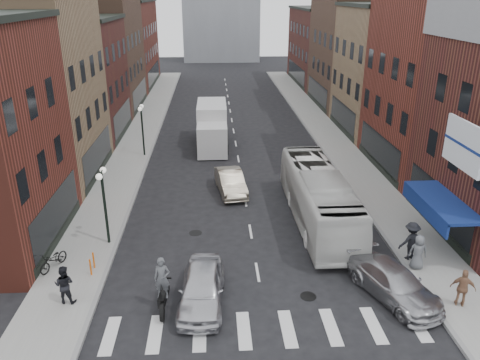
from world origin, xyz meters
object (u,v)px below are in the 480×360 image
object	(u,v)px
billboard_sign	(465,147)
sedan_left_near	(202,288)
streetlamp_far	(142,121)
ped_right_b	(463,288)
ped_right_c	(418,252)
transit_bus	(318,197)
streetlamp_near	(103,193)
ped_left_solo	(64,284)
box_truck	(212,126)
curb_car	(394,283)
bike_rack	(92,264)
motorcycle_rider	(163,285)
parked_bicycle	(54,260)
sedan_left_far	(231,182)
ped_right_a	(411,241)

from	to	relation	value
billboard_sign	sedan_left_near	xyz separation A→B (m)	(-11.11, -1.70, -5.37)
streetlamp_far	sedan_left_near	size ratio (longest dim) A/B	0.91
ped_right_b	ped_right_c	distance (m)	2.93
ped_right_c	transit_bus	bearing A→B (deg)	-45.21
streetlamp_near	ped_right_b	distance (m)	16.75
ped_right_b	ped_left_solo	bearing A→B (deg)	19.35
box_truck	curb_car	size ratio (longest dim) A/B	1.67
sedan_left_near	box_truck	bearing A→B (deg)	92.39
bike_rack	motorcycle_rider	distance (m)	4.49
bike_rack	parked_bicycle	size ratio (longest dim) A/B	0.47
ped_right_b	billboard_sign	bearing A→B (deg)	-77.62
transit_bus	sedan_left_far	distance (m)	6.54
ped_left_solo	curb_car	bearing A→B (deg)	-174.27
motorcycle_rider	sedan_left_near	size ratio (longest dim) A/B	0.53
bike_rack	ped_right_b	size ratio (longest dim) A/B	0.48
motorcycle_rider	sedan_left_far	size ratio (longest dim) A/B	0.54
sedan_left_far	ped_right_a	size ratio (longest dim) A/B	2.29
box_truck	ped_right_c	bearing A→B (deg)	-64.20
ped_right_b	transit_bus	bearing A→B (deg)	-39.20
motorcycle_rider	ped_right_c	distance (m)	11.69
streetlamp_far	box_truck	world-z (taller)	streetlamp_far
billboard_sign	streetlamp_near	xyz separation A→B (m)	(-15.99, 3.50, -3.22)
sedan_left_far	ped_left_solo	bearing A→B (deg)	-130.47
streetlamp_far	bike_rack	world-z (taller)	streetlamp_far
ped_right_b	bike_rack	bearing A→B (deg)	11.11
streetlamp_near	ped_left_solo	distance (m)	5.37
box_truck	curb_car	distance (m)	23.01
billboard_sign	box_truck	xyz separation A→B (m)	(-10.59, 19.97, -4.43)
ped_right_c	sedan_left_far	bearing A→B (deg)	-38.65
bike_rack	sedan_left_far	size ratio (longest dim) A/B	0.18
box_truck	ped_left_solo	world-z (taller)	box_truck
billboard_sign	ped_right_b	world-z (taller)	billboard_sign
motorcycle_rider	ped_right_b	bearing A→B (deg)	1.45
box_truck	sedan_left_near	world-z (taller)	box_truck
billboard_sign	streetlamp_far	size ratio (longest dim) A/B	0.90
streetlamp_near	sedan_left_far	bearing A→B (deg)	44.64
box_truck	sedan_left_far	bearing A→B (deg)	-83.16
box_truck	sedan_left_near	size ratio (longest dim) A/B	1.77
motorcycle_rider	sedan_left_near	bearing A→B (deg)	13.54
box_truck	motorcycle_rider	distance (m)	22.02
streetlamp_far	ped_left_solo	xyz separation A→B (m)	(-0.75, -18.96, -1.92)
box_truck	ped_right_b	distance (m)	24.77
motorcycle_rider	ped_right_a	distance (m)	11.87
billboard_sign	ped_right_c	xyz separation A→B (m)	(-1.19, 0.20, -5.14)
streetlamp_near	bike_rack	bearing A→B (deg)	-94.24
billboard_sign	parked_bicycle	size ratio (longest dim) A/B	2.17
billboard_sign	bike_rack	size ratio (longest dim) A/B	4.62
streetlamp_near	sedan_left_near	xyz separation A→B (m)	(4.87, -5.20, -2.15)
bike_rack	transit_bus	xyz separation A→B (m)	(11.46, 4.70, 0.97)
curb_car	ped_right_a	distance (m)	3.34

